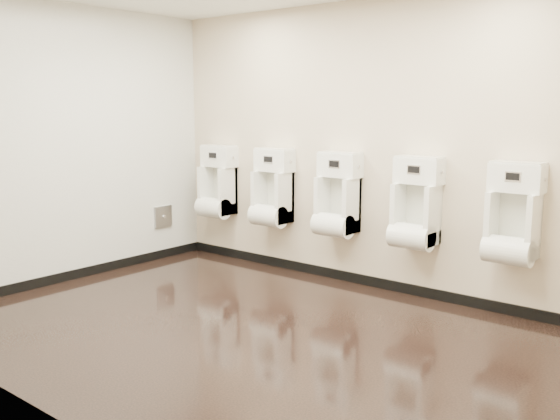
# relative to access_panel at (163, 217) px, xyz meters

# --- Properties ---
(ground) EXTENTS (5.00, 3.50, 0.00)m
(ground) POSITION_rel_access_panel_xyz_m (2.48, -1.20, -0.50)
(ground) COLOR black
(ground) RESTS_ON ground
(back_wall) EXTENTS (5.00, 0.02, 2.80)m
(back_wall) POSITION_rel_access_panel_xyz_m (2.48, 0.55, 0.90)
(back_wall) COLOR beige
(back_wall) RESTS_ON ground
(front_wall) EXTENTS (5.00, 0.02, 2.80)m
(front_wall) POSITION_rel_access_panel_xyz_m (2.48, -2.95, 0.90)
(front_wall) COLOR beige
(front_wall) RESTS_ON ground
(left_wall) EXTENTS (0.02, 3.50, 2.80)m
(left_wall) POSITION_rel_access_panel_xyz_m (-0.02, -1.20, 0.90)
(left_wall) COLOR beige
(left_wall) RESTS_ON ground
(tile_overlay_left) EXTENTS (0.01, 3.50, 2.80)m
(tile_overlay_left) POSITION_rel_access_panel_xyz_m (-0.01, -1.20, 0.90)
(tile_overlay_left) COLOR white
(tile_overlay_left) RESTS_ON ground
(skirting_back) EXTENTS (5.00, 0.02, 0.10)m
(skirting_back) POSITION_rel_access_panel_xyz_m (2.48, 0.54, -0.45)
(skirting_back) COLOR black
(skirting_back) RESTS_ON ground
(skirting_left) EXTENTS (0.02, 3.50, 0.10)m
(skirting_left) POSITION_rel_access_panel_xyz_m (-0.01, -1.20, -0.45)
(skirting_left) COLOR black
(skirting_left) RESTS_ON ground
(access_panel) EXTENTS (0.04, 0.25, 0.25)m
(access_panel) POSITION_rel_access_panel_xyz_m (0.00, 0.00, 0.00)
(access_panel) COLOR #9E9EA3
(access_panel) RESTS_ON left_wall
(urinal_0) EXTENTS (0.44, 0.33, 0.83)m
(urinal_0) POSITION_rel_access_panel_xyz_m (0.50, 0.40, 0.35)
(urinal_0) COLOR white
(urinal_0) RESTS_ON back_wall
(urinal_1) EXTENTS (0.44, 0.33, 0.83)m
(urinal_1) POSITION_rel_access_panel_xyz_m (1.34, 0.40, 0.35)
(urinal_1) COLOR white
(urinal_1) RESTS_ON back_wall
(urinal_2) EXTENTS (0.44, 0.33, 0.83)m
(urinal_2) POSITION_rel_access_panel_xyz_m (2.20, 0.40, 0.35)
(urinal_2) COLOR white
(urinal_2) RESTS_ON back_wall
(urinal_3) EXTENTS (0.44, 0.33, 0.83)m
(urinal_3) POSITION_rel_access_panel_xyz_m (3.06, 0.40, 0.35)
(urinal_3) COLOR white
(urinal_3) RESTS_ON back_wall
(urinal_4) EXTENTS (0.44, 0.33, 0.83)m
(urinal_4) POSITION_rel_access_panel_xyz_m (3.94, 0.40, 0.35)
(urinal_4) COLOR white
(urinal_4) RESTS_ON back_wall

